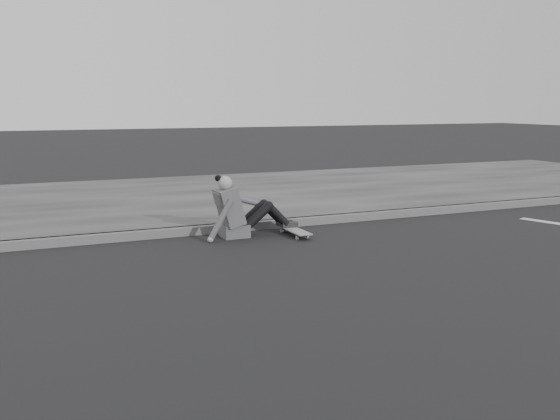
% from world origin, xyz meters
% --- Properties ---
extents(ground, '(80.00, 80.00, 0.00)m').
position_xyz_m(ground, '(0.00, 0.00, 0.00)').
color(ground, black).
rests_on(ground, ground).
extents(curb, '(24.00, 0.16, 0.12)m').
position_xyz_m(curb, '(0.00, 2.58, 0.06)').
color(curb, '#545454').
rests_on(curb, ground).
extents(sidewalk, '(24.00, 6.00, 0.12)m').
position_xyz_m(sidewalk, '(0.00, 5.60, 0.06)').
color(sidewalk, '#373737').
rests_on(sidewalk, ground).
extents(skateboard, '(0.20, 0.78, 0.09)m').
position_xyz_m(skateboard, '(0.91, 1.96, 0.07)').
color(skateboard, gray).
rests_on(skateboard, ground).
extents(seated_woman, '(1.38, 0.46, 0.88)m').
position_xyz_m(seated_woman, '(0.18, 2.20, 0.36)').
color(seated_woman, '#4B4B4D').
rests_on(seated_woman, ground).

